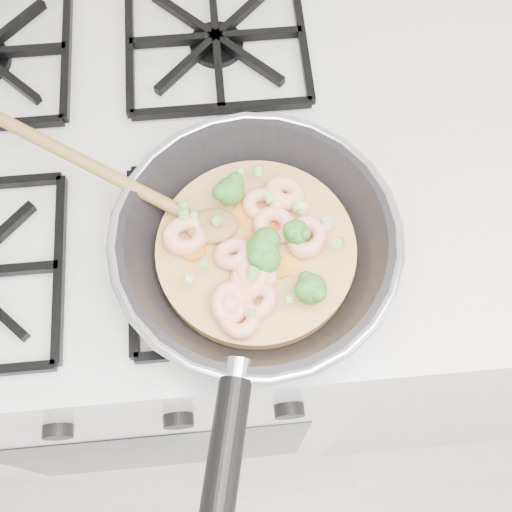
{
  "coord_description": "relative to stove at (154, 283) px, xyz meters",
  "views": [
    {
      "loc": [
        0.15,
        1.27,
        1.57
      ],
      "look_at": [
        0.17,
        1.54,
        0.93
      ],
      "focal_mm": 45.17,
      "sensor_mm": 36.0,
      "label": 1
    }
  ],
  "objects": [
    {
      "name": "stove",
      "position": [
        0.0,
        0.0,
        0.0
      ],
      "size": [
        0.6,
        0.6,
        0.92
      ],
      "color": "white",
      "rests_on": "ground"
    },
    {
      "name": "skillet",
      "position": [
        0.17,
        -0.17,
        0.5
      ],
      "size": [
        0.42,
        0.49,
        0.1
      ],
      "rotation": [
        0.0,
        0.0,
        -0.02
      ],
      "color": "black",
      "rests_on": "stove"
    }
  ]
}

